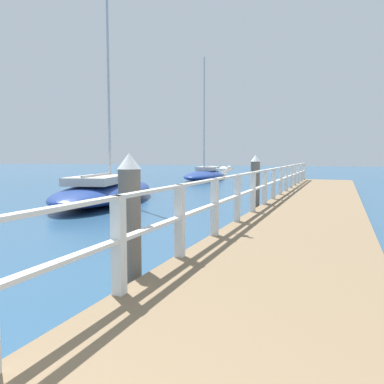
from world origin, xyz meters
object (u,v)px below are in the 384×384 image
(dock_piling_far, at_px, (255,187))
(boat_3, at_px, (107,190))
(dock_piling_near, at_px, (130,230))
(seagull_foreground, at_px, (224,170))
(boat_0, at_px, (206,175))

(dock_piling_far, relative_size, boat_3, 0.17)
(dock_piling_near, xyz_separation_m, seagull_foreground, (0.39, 2.85, 0.68))
(seagull_foreground, xyz_separation_m, boat_0, (-8.18, 22.65, -1.22))
(seagull_foreground, bearing_deg, dock_piling_near, 27.83)
(seagull_foreground, height_order, boat_0, boat_0)
(seagull_foreground, distance_m, boat_0, 24.12)
(boat_3, bearing_deg, dock_piling_near, -69.48)
(dock_piling_near, distance_m, boat_0, 26.67)
(dock_piling_far, distance_m, boat_3, 7.09)
(boat_0, height_order, boat_3, boat_3)
(dock_piling_near, relative_size, boat_3, 0.17)
(dock_piling_far, distance_m, seagull_foreground, 4.80)
(dock_piling_far, height_order, boat_3, boat_3)
(dock_piling_far, xyz_separation_m, seagull_foreground, (0.39, -4.73, 0.68))
(dock_piling_near, relative_size, seagull_foreground, 4.75)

